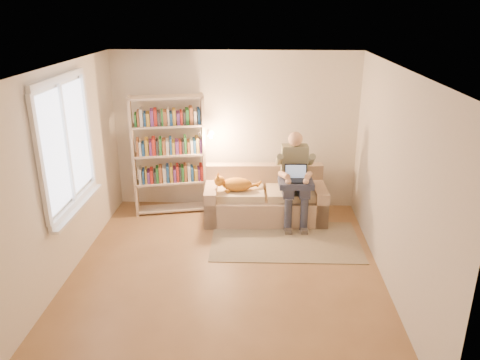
{
  "coord_description": "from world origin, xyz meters",
  "views": [
    {
      "loc": [
        0.42,
        -5.23,
        3.25
      ],
      "look_at": [
        0.14,
        1.0,
        0.91
      ],
      "focal_mm": 35.0,
      "sensor_mm": 36.0,
      "label": 1
    }
  ],
  "objects_px": {
    "person": "(295,174)",
    "laptop": "(296,176)",
    "cat": "(236,184)",
    "bookshelf": "(169,149)",
    "sofa": "(265,200)"
  },
  "relations": [
    {
      "from": "sofa",
      "to": "cat",
      "type": "bearing_deg",
      "value": -165.28
    },
    {
      "from": "person",
      "to": "cat",
      "type": "height_order",
      "value": "person"
    },
    {
      "from": "cat",
      "to": "laptop",
      "type": "height_order",
      "value": "laptop"
    },
    {
      "from": "person",
      "to": "cat",
      "type": "relative_size",
      "value": 2.01
    },
    {
      "from": "sofa",
      "to": "bookshelf",
      "type": "height_order",
      "value": "bookshelf"
    },
    {
      "from": "bookshelf",
      "to": "laptop",
      "type": "bearing_deg",
      "value": -24.1
    },
    {
      "from": "cat",
      "to": "bookshelf",
      "type": "distance_m",
      "value": 1.22
    },
    {
      "from": "laptop",
      "to": "bookshelf",
      "type": "distance_m",
      "value": 2.09
    },
    {
      "from": "person",
      "to": "cat",
      "type": "distance_m",
      "value": 0.93
    },
    {
      "from": "person",
      "to": "bookshelf",
      "type": "relative_size",
      "value": 0.74
    },
    {
      "from": "person",
      "to": "bookshelf",
      "type": "xyz_separation_m",
      "value": [
        -2.01,
        0.3,
        0.28
      ]
    },
    {
      "from": "laptop",
      "to": "bookshelf",
      "type": "height_order",
      "value": "bookshelf"
    },
    {
      "from": "person",
      "to": "laptop",
      "type": "relative_size",
      "value": 4.07
    },
    {
      "from": "sofa",
      "to": "cat",
      "type": "xyz_separation_m",
      "value": [
        -0.46,
        -0.14,
        0.33
      ]
    },
    {
      "from": "person",
      "to": "cat",
      "type": "bearing_deg",
      "value": 178.37
    }
  ]
}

